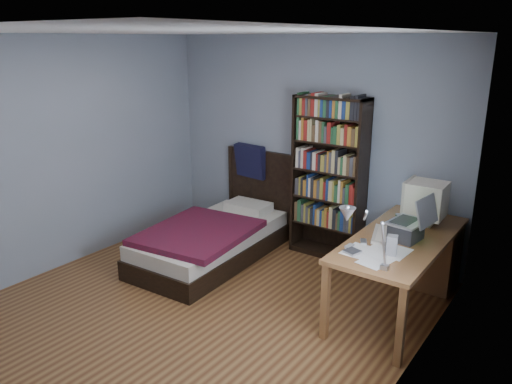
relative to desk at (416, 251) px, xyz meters
The scene contains 14 objects.
room 2.39m from the desk, 131.17° to the right, with size 4.20×4.24×2.50m.
desk is the anchor object (origin of this frame).
crt_monitor 0.55m from the desk, 35.36° to the right, with size 0.38×0.35×0.42m.
laptop 0.68m from the desk, 83.28° to the right, with size 0.38×0.38×0.42m.
desk_lamp 1.77m from the desk, 89.80° to the right, with size 0.23×0.52×0.61m.
keyboard 0.68m from the desk, 103.71° to the right, with size 0.18×0.45×0.03m, color #B9AE9A.
speaker 1.00m from the desk, 86.00° to the right, with size 0.08×0.08×0.17m, color gray.
soda_can 0.45m from the desk, 122.11° to the right, with size 0.06×0.06×0.11m, color #063116.
mouse 0.39m from the desk, 90.37° to the right, with size 0.07×0.13×0.04m, color silver.
phone_silver 0.90m from the desk, 105.65° to the right, with size 0.05×0.11×0.02m, color #BBBBBF.
phone_grey 1.06m from the desk, 106.47° to the right, with size 0.05×0.09×0.02m, color gray.
external_drive 1.14m from the desk, 101.16° to the right, with size 0.12×0.12×0.02m, color gray.
bookshelf 1.27m from the desk, 167.63° to the left, with size 0.83×0.30×1.86m.
bed 2.23m from the desk, 165.63° to the right, with size 1.17×2.08×1.16m.
Camera 1 is at (2.87, -2.97, 2.45)m, focal length 35.00 mm.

